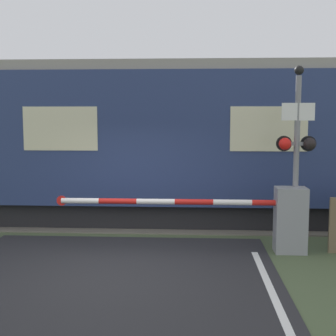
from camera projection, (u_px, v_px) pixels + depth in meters
name	position (u px, v px, depth m)	size (l,w,h in m)	color
ground_plane	(115.00, 268.00, 8.27)	(80.00, 80.00, 0.00)	#475638
track_bed	(140.00, 218.00, 12.16)	(36.00, 3.20, 0.13)	#666056
train	(76.00, 141.00, 12.02)	(16.97, 2.88, 3.93)	black
crossing_barrier	(274.00, 217.00, 9.14)	(4.93, 0.44, 1.29)	gray
signal_post	(297.00, 147.00, 9.07)	(0.77, 0.26, 3.62)	gray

